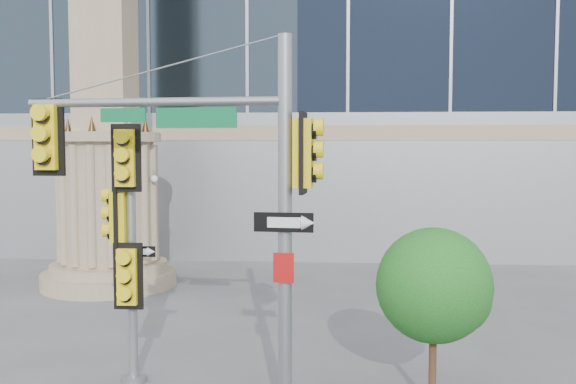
{
  "coord_description": "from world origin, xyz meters",
  "views": [
    {
      "loc": [
        1.4,
        -11.67,
        4.62
      ],
      "look_at": [
        0.46,
        2.0,
        3.66
      ],
      "focal_mm": 40.0,
      "sensor_mm": 36.0,
      "label": 1
    }
  ],
  "objects": [
    {
      "name": "monument",
      "position": [
        -6.0,
        9.0,
        5.52
      ],
      "size": [
        4.4,
        4.4,
        16.6
      ],
      "color": "gray",
      "rests_on": "ground"
    },
    {
      "name": "secondary_signal_pole",
      "position": [
        -2.54,
        0.33,
        3.02
      ],
      "size": [
        0.87,
        0.65,
        5.14
      ],
      "rotation": [
        0.0,
        0.0,
        -0.0
      ],
      "color": "slate",
      "rests_on": "ground"
    },
    {
      "name": "street_tree",
      "position": [
        3.23,
        -0.44,
        2.12
      ],
      "size": [
        2.07,
        2.02,
        3.23
      ],
      "color": "gray",
      "rests_on": "ground"
    },
    {
      "name": "main_signal_pole",
      "position": [
        -0.54,
        -1.01,
        4.01
      ],
      "size": [
        5.0,
        0.89,
        6.46
      ],
      "rotation": [
        0.0,
        0.0,
        -0.09
      ],
      "color": "slate",
      "rests_on": "ground"
    }
  ]
}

